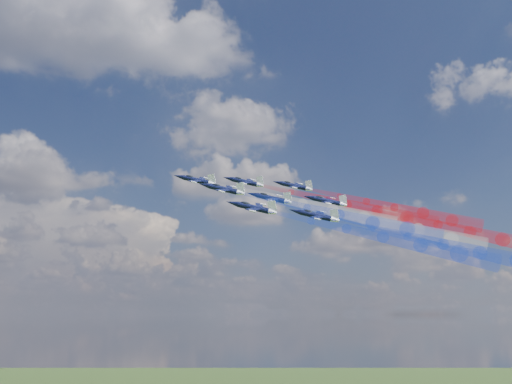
{
  "coord_description": "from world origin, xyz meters",
  "views": [
    {
      "loc": [
        -32.93,
        -158.93,
        94.19
      ],
      "look_at": [
        -4.51,
        -7.48,
        128.44
      ],
      "focal_mm": 38.79,
      "sensor_mm": 36.0,
      "label": 1
    }
  ],
  "objects": [
    {
      "name": "jet_inner_left",
      "position": [
        -14.6,
        -13.48,
        127.5
      ],
      "size": [
        17.09,
        15.28,
        10.35
      ],
      "primitive_type": null,
      "rotation": [
        0.27,
        -0.35,
        1.11
      ],
      "color": "black"
    },
    {
      "name": "jet_outer_right",
      "position": [
        10.98,
        8.54,
        134.58
      ],
      "size": [
        17.09,
        15.28,
        10.35
      ],
      "primitive_type": null,
      "rotation": [
        0.27,
        -0.35,
        1.11
      ],
      "color": "black"
    },
    {
      "name": "jet_rear_left",
      "position": [
        8.17,
        -23.91,
        119.14
      ],
      "size": [
        17.09,
        15.28,
        10.35
      ],
      "primitive_type": null,
      "rotation": [
        0.27,
        -0.35,
        1.11
      ],
      "color": "black"
    },
    {
      "name": "trail_inner_left",
      "position": [
        14.29,
        -24.49,
        119.44
      ],
      "size": [
        49.28,
        23.57,
        18.73
      ],
      "primitive_type": null,
      "rotation": [
        0.27,
        -0.35,
        1.11
      ],
      "color": "blue"
    },
    {
      "name": "trail_lead",
      "position": [
        7.76,
        -12.6,
        124.5
      ],
      "size": [
        49.28,
        23.57,
        18.73
      ],
      "primitive_type": null,
      "rotation": [
        0.27,
        -0.35,
        1.11
      ],
      "color": "white"
    },
    {
      "name": "trail_inner_right",
      "position": [
        23.14,
        -6.88,
        126.03
      ],
      "size": [
        49.28,
        23.57,
        18.73
      ],
      "primitive_type": null,
      "rotation": [
        0.27,
        -0.35,
        1.11
      ],
      "color": "red"
    },
    {
      "name": "trail_outer_left",
      "position": [
        20.16,
        -37.76,
        111.98
      ],
      "size": [
        49.28,
        23.57,
        18.73
      ],
      "primitive_type": null,
      "rotation": [
        0.27,
        -0.35,
        1.11
      ],
      "color": "blue"
    },
    {
      "name": "jet_center_third",
      "position": [
        -0.68,
        -10.29,
        126.17
      ],
      "size": [
        17.09,
        15.28,
        10.35
      ],
      "primitive_type": null,
      "rotation": [
        0.27,
        -0.35,
        1.11
      ],
      "color": "black"
    },
    {
      "name": "jet_outer_left",
      "position": [
        -8.73,
        -26.75,
        120.05
      ],
      "size": [
        17.09,
        15.28,
        10.35
      ],
      "primitive_type": null,
      "rotation": [
        0.27,
        -0.35,
        1.11
      ],
      "color": "black"
    },
    {
      "name": "jet_inner_right",
      "position": [
        -5.74,
        4.13,
        134.1
      ],
      "size": [
        17.09,
        15.28,
        10.35
      ],
      "primitive_type": null,
      "rotation": [
        0.27,
        -0.35,
        1.11
      ],
      "color": "black"
    },
    {
      "name": "jet_rear_right",
      "position": [
        17.0,
        -6.15,
        126.88
      ],
      "size": [
        17.09,
        15.28,
        10.35
      ],
      "primitive_type": null,
      "rotation": [
        0.27,
        -0.35,
        1.11
      ],
      "color": "black"
    },
    {
      "name": "jet_lead",
      "position": [
        -21.13,
        -1.58,
        132.56
      ],
      "size": [
        17.09,
        15.28,
        10.35
      ],
      "primitive_type": null,
      "rotation": [
        0.27,
        -0.35,
        1.11
      ],
      "color": "black"
    },
    {
      "name": "trail_rear_left",
      "position": [
        37.06,
        -34.93,
        111.07
      ],
      "size": [
        49.28,
        23.57,
        18.73
      ],
      "primitive_type": null,
      "rotation": [
        0.27,
        -0.35,
        1.11
      ],
      "color": "blue"
    },
    {
      "name": "trail_center_third",
      "position": [
        28.21,
        -21.3,
        118.1
      ],
      "size": [
        49.28,
        23.57,
        18.73
      ],
      "primitive_type": null,
      "rotation": [
        0.27,
        -0.35,
        1.11
      ],
      "color": "white"
    },
    {
      "name": "trail_rear_right",
      "position": [
        45.88,
        -17.16,
        118.81
      ],
      "size": [
        49.28,
        23.57,
        18.73
      ],
      "primitive_type": null,
      "rotation": [
        0.27,
        -0.35,
        1.11
      ],
      "color": "red"
    },
    {
      "name": "trail_outer_right",
      "position": [
        39.87,
        -2.47,
        126.51
      ],
      "size": [
        49.28,
        23.57,
        18.73
      ],
      "primitive_type": null,
      "rotation": [
        0.27,
        -0.35,
        1.11
      ],
      "color": "red"
    }
  ]
}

